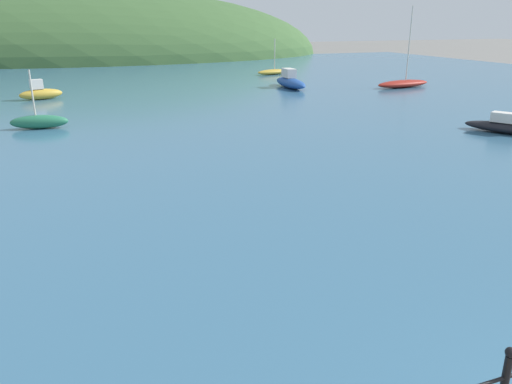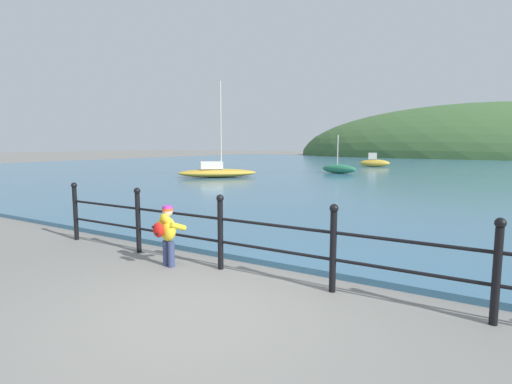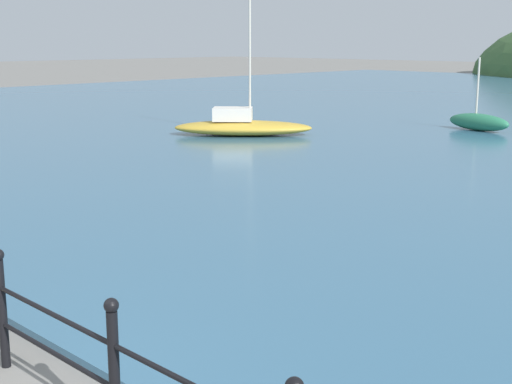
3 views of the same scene
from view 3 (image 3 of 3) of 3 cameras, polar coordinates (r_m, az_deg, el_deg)
name	(u,v)px [view 3 (image 3 of 3)]	position (r m, az deg, el deg)	size (l,w,h in m)	color
iron_railing	(52,332)	(6.62, -16.00, -10.74)	(9.55, 0.12, 1.21)	black
boat_far_right	(478,122)	(25.88, 17.37, 5.39)	(2.45, 0.99, 2.50)	#287551
boat_twin_mast	(242,126)	(23.52, -1.14, 5.33)	(4.43, 4.25, 5.46)	gold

